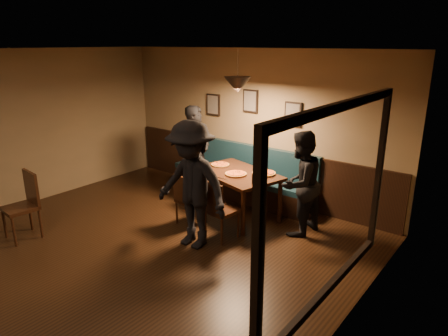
# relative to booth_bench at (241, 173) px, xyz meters

# --- Properties ---
(floor) EXTENTS (7.00, 7.00, 0.00)m
(floor) POSITION_rel_booth_bench_xyz_m (0.00, -3.20, -0.50)
(floor) COLOR black
(floor) RESTS_ON ground
(ceiling) EXTENTS (7.00, 7.00, 0.00)m
(ceiling) POSITION_rel_booth_bench_xyz_m (0.00, -3.20, 2.30)
(ceiling) COLOR silver
(ceiling) RESTS_ON ground
(wall_back) EXTENTS (6.00, 0.00, 6.00)m
(wall_back) POSITION_rel_booth_bench_xyz_m (0.00, 0.30, 0.90)
(wall_back) COLOR #8C704F
(wall_back) RESTS_ON ground
(wall_right) EXTENTS (0.00, 7.00, 7.00)m
(wall_right) POSITION_rel_booth_bench_xyz_m (3.00, -3.20, 0.90)
(wall_right) COLOR #8C704F
(wall_right) RESTS_ON ground
(wainscot) EXTENTS (5.88, 0.06, 1.00)m
(wainscot) POSITION_rel_booth_bench_xyz_m (0.00, 0.27, 0.00)
(wainscot) COLOR black
(wainscot) RESTS_ON ground
(booth_bench) EXTENTS (3.00, 0.60, 1.00)m
(booth_bench) POSITION_rel_booth_bench_xyz_m (0.00, 0.00, 0.00)
(booth_bench) COLOR #0F232D
(booth_bench) RESTS_ON ground
(window_frame) EXTENTS (0.06, 2.56, 1.86)m
(window_frame) POSITION_rel_booth_bench_xyz_m (2.96, -2.70, 1.00)
(window_frame) COLOR black
(window_frame) RESTS_ON wall_right
(window_glass) EXTENTS (0.00, 2.40, 2.40)m
(window_glass) POSITION_rel_booth_bench_xyz_m (2.93, -2.70, 1.00)
(window_glass) COLOR black
(window_glass) RESTS_ON wall_right
(picture_left) EXTENTS (0.32, 0.04, 0.42)m
(picture_left) POSITION_rel_booth_bench_xyz_m (-0.90, 0.27, 1.20)
(picture_left) COLOR black
(picture_left) RESTS_ON wall_back
(picture_center) EXTENTS (0.32, 0.04, 0.42)m
(picture_center) POSITION_rel_booth_bench_xyz_m (0.00, 0.27, 1.35)
(picture_center) COLOR black
(picture_center) RESTS_ON wall_back
(picture_right) EXTENTS (0.32, 0.04, 0.42)m
(picture_right) POSITION_rel_booth_bench_xyz_m (0.90, 0.27, 1.20)
(picture_right) COLOR black
(picture_right) RESTS_ON wall_back
(pendant_lamp) EXTENTS (0.44, 0.44, 0.25)m
(pendant_lamp) POSITION_rel_booth_bench_xyz_m (0.41, -0.71, 1.75)
(pendant_lamp) COLOR black
(pendant_lamp) RESTS_ON ceiling
(dining_table) EXTENTS (1.67, 1.30, 0.79)m
(dining_table) POSITION_rel_booth_bench_xyz_m (0.41, -0.71, -0.10)
(dining_table) COLOR black
(dining_table) RESTS_ON floor
(chair_near_left) EXTENTS (0.44, 0.44, 0.87)m
(chair_near_left) POSITION_rel_booth_bench_xyz_m (0.03, -1.46, -0.06)
(chair_near_left) COLOR black
(chair_near_left) RESTS_ON floor
(chair_near_right) EXTENTS (0.47, 0.47, 0.94)m
(chair_near_right) POSITION_rel_booth_bench_xyz_m (0.74, -1.52, -0.03)
(chair_near_right) COLOR black
(chair_near_right) RESTS_ON floor
(diner_left) EXTENTS (0.55, 0.73, 1.80)m
(diner_left) POSITION_rel_booth_bench_xyz_m (-0.64, -0.54, 0.40)
(diner_left) COLOR black
(diner_left) RESTS_ON floor
(diner_right) EXTENTS (0.72, 0.87, 1.65)m
(diner_right) POSITION_rel_booth_bench_xyz_m (1.58, -0.65, 0.32)
(diner_right) COLOR black
(diner_right) RESTS_ON floor
(diner_front) EXTENTS (1.23, 0.73, 1.88)m
(diner_front) POSITION_rel_booth_bench_xyz_m (0.54, -1.97, 0.44)
(diner_front) COLOR black
(diner_front) RESTS_ON floor
(pizza_a) EXTENTS (0.42, 0.42, 0.04)m
(pizza_a) POSITION_rel_booth_bench_xyz_m (-0.04, -0.58, 0.31)
(pizza_a) COLOR orange
(pizza_a) RESTS_ON dining_table
(pizza_b) EXTENTS (0.42, 0.42, 0.04)m
(pizza_b) POSITION_rel_booth_bench_xyz_m (0.49, -0.84, 0.31)
(pizza_b) COLOR orange
(pizza_b) RESTS_ON dining_table
(pizza_c) EXTENTS (0.41, 0.41, 0.04)m
(pizza_c) POSITION_rel_booth_bench_xyz_m (0.84, -0.52, 0.31)
(pizza_c) COLOR orange
(pizza_c) RESTS_ON dining_table
(soda_glass) EXTENTS (0.08, 0.08, 0.15)m
(soda_glass) POSITION_rel_booth_bench_xyz_m (0.96, -1.00, 0.37)
(soda_glass) COLOR black
(soda_glass) RESTS_ON dining_table
(tabasco_bottle) EXTENTS (0.03, 0.03, 0.11)m
(tabasco_bottle) POSITION_rel_booth_bench_xyz_m (0.90, -0.78, 0.34)
(tabasco_bottle) COLOR #920804
(tabasco_bottle) RESTS_ON dining_table
(napkin_a) EXTENTS (0.19, 0.19, 0.01)m
(napkin_a) POSITION_rel_booth_bench_xyz_m (-0.12, -0.46, 0.29)
(napkin_a) COLOR #1E7127
(napkin_a) RESTS_ON dining_table
(napkin_b) EXTENTS (0.22, 0.22, 0.01)m
(napkin_b) POSITION_rel_booth_bench_xyz_m (-0.19, -0.95, 0.29)
(napkin_b) COLOR #217F23
(napkin_b) RESTS_ON dining_table
(cutlery_set) EXTENTS (0.19, 0.04, 0.00)m
(cutlery_set) POSITION_rel_booth_bench_xyz_m (0.36, -1.13, 0.29)
(cutlery_set) COLOR silver
(cutlery_set) RESTS_ON dining_table
(cafe_chair_far) EXTENTS (0.50, 0.50, 1.03)m
(cafe_chair_far) POSITION_rel_booth_bench_xyz_m (-1.67, -3.42, 0.01)
(cafe_chair_far) COLOR #32170E
(cafe_chair_far) RESTS_ON floor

